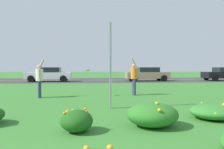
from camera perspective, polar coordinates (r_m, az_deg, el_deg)
The scene contains 13 objects.
ground_plane at distance 13.37m, azimuth -6.98°, elevation -4.37°, with size 120.00×120.00×0.00m, color #387A2D.
highway_strip at distance 25.45m, azimuth -6.19°, elevation -1.43°, with size 120.00×9.86×0.01m, color #38383A.
highway_center_stripe at distance 25.45m, azimuth -6.19°, elevation -1.42°, with size 120.00×0.16×0.00m, color yellow.
daylily_clump_mid_left at distance 5.58m, azimuth 10.30°, elevation -10.02°, with size 1.25×1.15×0.63m.
daylily_clump_mid_center at distance 6.91m, azimuth 24.52°, elevation -8.63°, with size 1.30×1.22×0.47m.
daylily_clump_near_camera at distance 5.12m, azimuth -9.02°, elevation -11.61°, with size 0.72×0.76×0.54m.
sign_post_near_path at distance 7.79m, azimuth -0.41°, elevation 2.28°, with size 0.07×0.10×3.00m.
person_thrower_white_shirt at distance 11.12m, azimuth -18.04°, elevation -0.80°, with size 0.36×0.51×1.82m.
person_catcher_orange_shirt at distance 11.59m, azimuth 5.65°, elevation -0.39°, with size 0.38×0.51×1.91m.
frisbee_lime at distance 11.08m, azimuth -6.26°, elevation 1.07°, with size 0.27×0.26×0.14m.
car_black_leftmost at distance 27.39m, azimuth 26.79°, elevation 0.16°, with size 4.50×2.00×1.45m.
car_tan_center_left at distance 23.95m, azimuth 9.01°, elevation 0.12°, with size 4.50×2.00×1.45m.
car_white_center_right at distance 23.59m, azimuth -15.79°, elevation 0.05°, with size 4.50×2.00×1.45m.
Camera 1 is at (0.39, -1.16, 1.43)m, focal length 35.77 mm.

